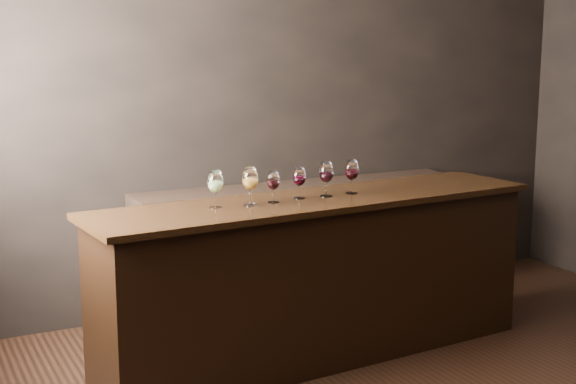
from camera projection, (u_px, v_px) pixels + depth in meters
name	position (u px, v px, depth m)	size (l,w,h in m)	color
room_shell	(434.00, 63.00, 3.83)	(5.02, 4.52, 2.81)	black
bar_counter	(318.00, 281.00, 4.88)	(2.75, 0.59, 0.96)	black
bar_top	(319.00, 200.00, 4.79)	(2.84, 0.66, 0.04)	black
back_bar_shelf	(302.00, 244.00, 5.89)	(2.51, 0.40, 0.90)	black
glass_white	(215.00, 183.00, 4.46)	(0.09, 0.09, 0.21)	white
glass_amber	(250.00, 180.00, 4.53)	(0.09, 0.09, 0.22)	white
glass_red_a	(273.00, 181.00, 4.62)	(0.08, 0.08, 0.18)	white
glass_red_b	(299.00, 177.00, 4.74)	(0.08, 0.08, 0.19)	white
glass_red_c	(326.00, 173.00, 4.80)	(0.09, 0.09, 0.21)	white
glass_red_d	(352.00, 171.00, 4.90)	(0.09, 0.09, 0.21)	white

